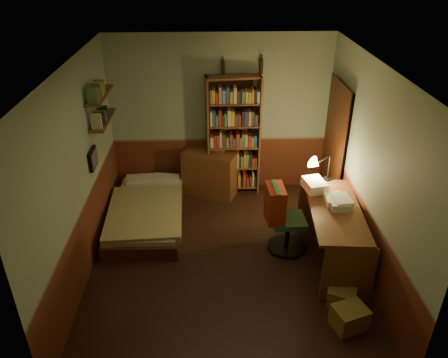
{
  "coord_description": "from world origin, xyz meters",
  "views": [
    {
      "loc": [
        -0.18,
        -4.63,
        3.79
      ],
      "look_at": [
        0.0,
        0.25,
        1.1
      ],
      "focal_mm": 35.0,
      "sensor_mm": 36.0,
      "label": 1
    }
  ],
  "objects_px": {
    "dresser": "(210,173)",
    "desk": "(332,235)",
    "desk_lamp": "(329,162)",
    "office_chair": "(289,220)",
    "bed": "(146,206)",
    "cardboard_box_b": "(342,297)",
    "mini_stereo": "(217,145)",
    "cardboard_box_a": "(350,317)",
    "bookshelf": "(233,137)"
  },
  "relations": [
    {
      "from": "desk_lamp",
      "to": "cardboard_box_b",
      "type": "bearing_deg",
      "value": -81.18
    },
    {
      "from": "dresser",
      "to": "desk",
      "type": "xyz_separation_m",
      "value": [
        1.57,
        -1.83,
        0.03
      ]
    },
    {
      "from": "dresser",
      "to": "cardboard_box_b",
      "type": "relative_size",
      "value": 2.7
    },
    {
      "from": "cardboard_box_a",
      "to": "cardboard_box_b",
      "type": "xyz_separation_m",
      "value": [
        0.01,
        0.34,
        -0.02
      ]
    },
    {
      "from": "desk_lamp",
      "to": "bookshelf",
      "type": "bearing_deg",
      "value": 151.41
    },
    {
      "from": "bed",
      "to": "bookshelf",
      "type": "distance_m",
      "value": 1.77
    },
    {
      "from": "dresser",
      "to": "desk",
      "type": "relative_size",
      "value": 0.56
    },
    {
      "from": "dresser",
      "to": "desk_lamp",
      "type": "xyz_separation_m",
      "value": [
        1.65,
        -1.07,
        0.72
      ]
    },
    {
      "from": "cardboard_box_a",
      "to": "bed",
      "type": "bearing_deg",
      "value": 138.9
    },
    {
      "from": "bookshelf",
      "to": "mini_stereo",
      "type": "bearing_deg",
      "value": 164.28
    },
    {
      "from": "desk",
      "to": "office_chair",
      "type": "height_order",
      "value": "office_chair"
    },
    {
      "from": "desk",
      "to": "cardboard_box_a",
      "type": "height_order",
      "value": "desk"
    },
    {
      "from": "desk",
      "to": "bed",
      "type": "bearing_deg",
      "value": 162.89
    },
    {
      "from": "desk_lamp",
      "to": "cardboard_box_a",
      "type": "xyz_separation_m",
      "value": [
        -0.14,
        -1.91,
        -0.96
      ]
    },
    {
      "from": "desk_lamp",
      "to": "dresser",
      "type": "bearing_deg",
      "value": 160.73
    },
    {
      "from": "mini_stereo",
      "to": "cardboard_box_b",
      "type": "xyz_separation_m",
      "value": [
        1.4,
        -2.76,
        -0.72
      ]
    },
    {
      "from": "mini_stereo",
      "to": "desk",
      "type": "bearing_deg",
      "value": -31.76
    },
    {
      "from": "bookshelf",
      "to": "bed",
      "type": "bearing_deg",
      "value": -152.94
    },
    {
      "from": "mini_stereo",
      "to": "desk_lamp",
      "type": "distance_m",
      "value": 1.96
    },
    {
      "from": "dresser",
      "to": "office_chair",
      "type": "relative_size",
      "value": 0.89
    },
    {
      "from": "bookshelf",
      "to": "desk",
      "type": "distance_m",
      "value": 2.33
    },
    {
      "from": "desk",
      "to": "office_chair",
      "type": "relative_size",
      "value": 1.59
    },
    {
      "from": "bed",
      "to": "bookshelf",
      "type": "xyz_separation_m",
      "value": [
        1.34,
        0.9,
        0.71
      ]
    },
    {
      "from": "bed",
      "to": "cardboard_box_a",
      "type": "relative_size",
      "value": 5.3
    },
    {
      "from": "mini_stereo",
      "to": "cardboard_box_a",
      "type": "distance_m",
      "value": 3.47
    },
    {
      "from": "bookshelf",
      "to": "office_chair",
      "type": "xyz_separation_m",
      "value": [
        0.67,
        -1.64,
        -0.51
      ]
    },
    {
      "from": "bookshelf",
      "to": "cardboard_box_b",
      "type": "xyz_separation_m",
      "value": [
        1.14,
        -2.72,
        -0.88
      ]
    },
    {
      "from": "office_chair",
      "to": "cardboard_box_a",
      "type": "relative_size",
      "value": 2.69
    },
    {
      "from": "dresser",
      "to": "desk_lamp",
      "type": "relative_size",
      "value": 1.53
    },
    {
      "from": "bookshelf",
      "to": "desk_lamp",
      "type": "relative_size",
      "value": 3.56
    },
    {
      "from": "desk_lamp",
      "to": "office_chair",
      "type": "relative_size",
      "value": 0.58
    },
    {
      "from": "mini_stereo",
      "to": "cardboard_box_a",
      "type": "height_order",
      "value": "mini_stereo"
    },
    {
      "from": "bed",
      "to": "cardboard_box_a",
      "type": "bearing_deg",
      "value": -40.97
    },
    {
      "from": "bed",
      "to": "cardboard_box_b",
      "type": "bearing_deg",
      "value": -36.07
    },
    {
      "from": "desk_lamp",
      "to": "mini_stereo",
      "type": "bearing_deg",
      "value": 155.62
    },
    {
      "from": "dresser",
      "to": "bed",
      "type": "bearing_deg",
      "value": -118.42
    },
    {
      "from": "dresser",
      "to": "cardboard_box_a",
      "type": "height_order",
      "value": "dresser"
    },
    {
      "from": "desk",
      "to": "cardboard_box_b",
      "type": "height_order",
      "value": "desk"
    },
    {
      "from": "bookshelf",
      "to": "desk_lamp",
      "type": "distance_m",
      "value": 1.72
    },
    {
      "from": "dresser",
      "to": "bookshelf",
      "type": "distance_m",
      "value": 0.73
    },
    {
      "from": "desk",
      "to": "dresser",
      "type": "bearing_deg",
      "value": 135.37
    },
    {
      "from": "mini_stereo",
      "to": "cardboard_box_b",
      "type": "distance_m",
      "value": 3.18
    },
    {
      "from": "desk_lamp",
      "to": "cardboard_box_b",
      "type": "distance_m",
      "value": 1.85
    },
    {
      "from": "bookshelf",
      "to": "cardboard_box_a",
      "type": "bearing_deg",
      "value": -76.55
    },
    {
      "from": "cardboard_box_b",
      "to": "dresser",
      "type": "bearing_deg",
      "value": 119.99
    },
    {
      "from": "bookshelf",
      "to": "desk",
      "type": "height_order",
      "value": "bookshelf"
    },
    {
      "from": "bed",
      "to": "mini_stereo",
      "type": "bearing_deg",
      "value": 41.05
    },
    {
      "from": "office_chair",
      "to": "mini_stereo",
      "type": "bearing_deg",
      "value": 116.13
    },
    {
      "from": "cardboard_box_a",
      "to": "mini_stereo",
      "type": "bearing_deg",
      "value": 114.1
    },
    {
      "from": "bookshelf",
      "to": "cardboard_box_b",
      "type": "distance_m",
      "value": 3.08
    }
  ]
}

